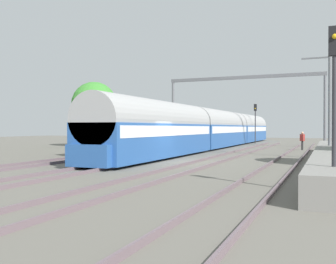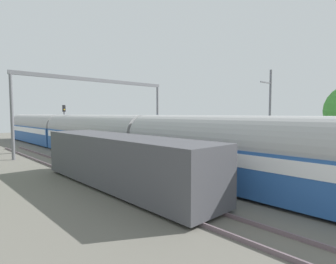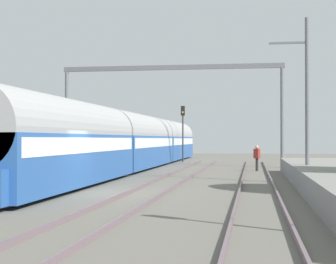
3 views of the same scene
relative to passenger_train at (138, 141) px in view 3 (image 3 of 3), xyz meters
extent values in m
plane|color=#646158|center=(2.14, -18.35, -1.97)|extent=(120.00, 120.00, 0.00)
cube|color=#6A585F|center=(-0.72, -18.35, -1.89)|extent=(0.08, 60.00, 0.16)
cube|color=#6A585F|center=(0.72, -18.35, -1.89)|extent=(0.08, 60.00, 0.16)
cube|color=#6A585F|center=(3.56, -18.35, -1.89)|extent=(0.08, 60.00, 0.16)
cube|color=#6A585F|center=(5.00, -18.35, -1.89)|extent=(0.08, 60.00, 0.16)
cube|color=#6A585F|center=(7.84, -18.35, -1.89)|extent=(0.08, 60.00, 0.16)
cube|color=#6A585F|center=(9.28, -18.35, -1.89)|extent=(0.08, 60.00, 0.16)
cube|color=#28569E|center=(0.00, -16.31, -0.71)|extent=(2.90, 16.00, 2.20)
cube|color=white|center=(0.00, -16.31, -0.08)|extent=(2.93, 15.36, 0.64)
cylinder|color=#A0A0A0|center=(0.00, -16.31, 0.59)|extent=(2.84, 16.00, 2.84)
cube|color=#28569E|center=(0.00, 0.04, -0.71)|extent=(2.90, 16.00, 2.20)
cube|color=white|center=(0.00, 0.04, -0.08)|extent=(2.93, 15.36, 0.64)
cylinder|color=#A0A0A0|center=(0.00, 0.04, 0.59)|extent=(2.84, 16.00, 2.84)
cube|color=#28569E|center=(0.00, 16.39, -0.71)|extent=(2.90, 16.00, 2.20)
cube|color=white|center=(0.00, 16.39, -0.08)|extent=(2.93, 15.36, 0.64)
cylinder|color=#A0A0A0|center=(0.00, 16.39, 0.59)|extent=(2.84, 16.00, 2.84)
cube|color=#47474C|center=(-4.28, -11.53, -0.46)|extent=(2.80, 13.00, 2.70)
cube|color=black|center=(-4.28, -11.53, -1.76)|extent=(2.52, 11.96, 0.10)
cylinder|color=#272727|center=(8.64, -2.35, -1.55)|extent=(0.25, 0.25, 0.85)
cube|color=maroon|center=(8.64, -2.35, -0.80)|extent=(0.46, 0.44, 0.64)
sphere|color=tan|center=(8.64, -2.35, -0.36)|extent=(0.24, 0.24, 0.24)
cylinder|color=#2D2D33|center=(1.92, 11.45, 0.19)|extent=(0.14, 0.14, 4.33)
cube|color=black|center=(1.92, 11.45, 2.80)|extent=(0.36, 0.20, 0.90)
sphere|color=yellow|center=(1.92, 11.33, 2.65)|extent=(0.16, 0.16, 0.16)
cylinder|color=slate|center=(-6.28, 2.47, 1.78)|extent=(0.28, 0.28, 7.50)
cylinder|color=slate|center=(10.56, 2.47, 1.78)|extent=(0.28, 0.28, 7.50)
cube|color=slate|center=(2.14, 2.47, 5.71)|extent=(17.24, 0.24, 0.36)
cylinder|color=slate|center=(10.96, -12.58, 2.03)|extent=(0.20, 0.20, 8.00)
cube|color=slate|center=(10.06, -12.58, 4.83)|extent=(1.80, 0.10, 0.10)
camera|label=1|loc=(10.87, -40.64, 0.13)|focal=41.55mm
camera|label=2|loc=(-12.34, -24.01, 2.10)|focal=28.67mm
camera|label=3|loc=(8.37, -39.88, 0.19)|focal=59.31mm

